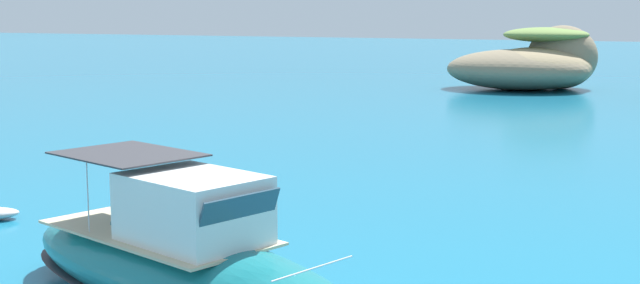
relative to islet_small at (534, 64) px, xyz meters
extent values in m
ellipsoid|color=#9E8966|center=(0.16, -0.16, -0.34)|extent=(12.88, 13.39, 3.76)
ellipsoid|color=#84755B|center=(-1.27, -0.99, -0.43)|extent=(13.11, 10.50, 3.58)
ellipsoid|color=#84755B|center=(2.11, 1.83, 0.62)|extent=(8.37, 8.12, 5.69)
ellipsoid|color=olive|center=(0.67, 1.49, 2.61)|extent=(7.59, 6.90, 1.34)
ellipsoid|color=#19727A|center=(4.43, -61.40, -1.29)|extent=(11.45, 6.43, 1.86)
cube|color=#C6B793|center=(3.64, -61.15, -0.50)|extent=(6.59, 4.48, 0.06)
cube|color=silver|center=(4.95, -61.56, 0.30)|extent=(3.62, 3.12, 1.54)
cube|color=#2D4756|center=(6.43, -62.03, 0.46)|extent=(0.96, 2.14, 0.81)
cylinder|color=silver|center=(8.51, -62.68, -0.32)|extent=(0.73, 2.21, 0.04)
cube|color=#333338|center=(2.60, -60.82, 1.26)|extent=(3.91, 3.43, 0.04)
cylinder|color=silver|center=(2.94, -59.72, 0.38)|extent=(0.03, 0.03, 1.75)
cylinder|color=silver|center=(2.25, -61.92, 0.38)|extent=(0.03, 0.03, 1.75)
camera|label=1|loc=(15.60, -77.26, 4.68)|focal=47.95mm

